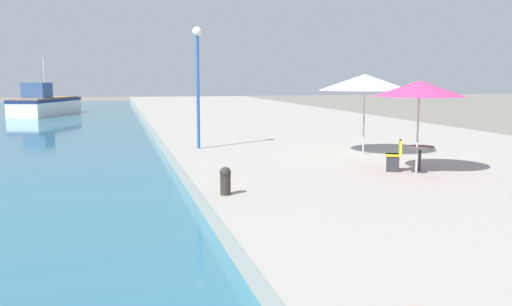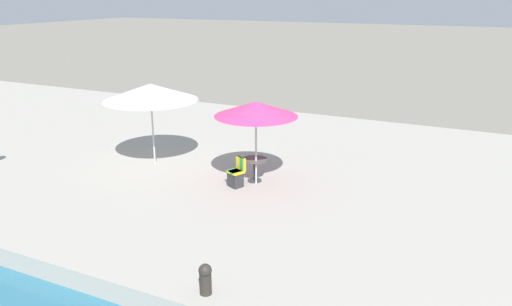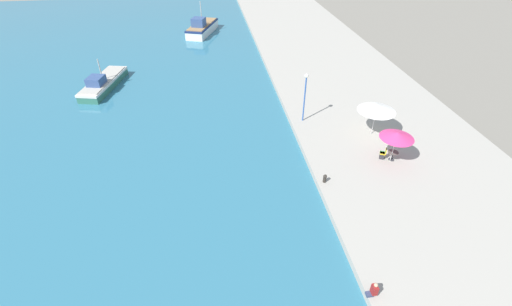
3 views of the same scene
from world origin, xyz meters
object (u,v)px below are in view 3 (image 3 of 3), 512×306
(fishing_boat_near, at_px, (103,83))
(cafe_umbrella_white, at_px, (377,108))
(cafe_table, at_px, (393,154))
(person_at_quay, at_px, (374,290))
(lamppost, at_px, (305,90))
(cafe_chair_right, at_px, (382,155))
(fishing_boat_mid, at_px, (202,27))
(cafe_umbrella_pink, at_px, (397,135))
(mooring_bollard, at_px, (325,178))
(cafe_chair_left, at_px, (383,154))

(fishing_boat_near, bearing_deg, cafe_umbrella_white, -15.84)
(cafe_table, xyz_separation_m, person_at_quay, (-6.23, -10.71, -0.13))
(lamppost, bearing_deg, cafe_umbrella_white, -29.41)
(cafe_chair_right, bearing_deg, fishing_boat_mid, 43.62)
(cafe_umbrella_pink, bearing_deg, cafe_table, 37.52)
(cafe_umbrella_pink, height_order, cafe_chair_right, cafe_umbrella_pink)
(cafe_umbrella_white, height_order, mooring_bollard, cafe_umbrella_white)
(cafe_umbrella_white, distance_m, mooring_bollard, 8.56)
(cafe_umbrella_white, distance_m, cafe_chair_left, 4.19)
(cafe_umbrella_white, bearing_deg, cafe_chair_right, -100.67)
(fishing_boat_near, bearing_deg, person_at_quay, -43.22)
(cafe_umbrella_pink, distance_m, person_at_quay, 12.35)
(cafe_chair_left, height_order, lamppost, lamppost)
(cafe_table, relative_size, lamppost, 0.18)
(cafe_umbrella_white, bearing_deg, person_at_quay, -113.17)
(fishing_boat_near, height_order, fishing_boat_mid, fishing_boat_mid)
(cafe_chair_left, height_order, person_at_quay, person_at_quay)
(cafe_umbrella_white, bearing_deg, cafe_chair_left, -100.32)
(fishing_boat_mid, height_order, mooring_bollard, fishing_boat_mid)
(cafe_chair_left, bearing_deg, fishing_boat_near, 84.43)
(fishing_boat_near, bearing_deg, cafe_umbrella_pink, -22.51)
(cafe_umbrella_white, xyz_separation_m, cafe_table, (-0.01, -3.86, -1.99))
(person_at_quay, bearing_deg, cafe_chair_right, 63.16)
(cafe_chair_left, bearing_deg, cafe_chair_right, -176.84)
(person_at_quay, height_order, lamppost, lamppost)
(cafe_table, height_order, lamppost, lamppost)
(fishing_boat_near, height_order, cafe_chair_left, fishing_boat_near)
(cafe_chair_left, xyz_separation_m, cafe_chair_right, (-0.04, -0.07, 0.00))
(fishing_boat_mid, height_order, person_at_quay, fishing_boat_mid)
(fishing_boat_near, relative_size, cafe_umbrella_pink, 3.23)
(lamppost, bearing_deg, cafe_umbrella_pink, -53.49)
(cafe_chair_left, xyz_separation_m, mooring_bollard, (-5.37, -2.18, 0.02))
(cafe_chair_right, bearing_deg, cafe_umbrella_pink, -106.95)
(fishing_boat_mid, xyz_separation_m, mooring_bollard, (8.20, -38.43, -0.11))
(cafe_umbrella_white, relative_size, mooring_bollard, 4.86)
(fishing_boat_near, height_order, cafe_umbrella_white, fishing_boat_near)
(fishing_boat_mid, xyz_separation_m, cafe_umbrella_white, (14.21, -32.74, 2.07))
(cafe_chair_left, distance_m, person_at_quay, 12.40)
(cafe_umbrella_pink, relative_size, mooring_bollard, 3.98)
(fishing_boat_near, distance_m, mooring_bollard, 27.57)
(mooring_bollard, bearing_deg, fishing_boat_mid, 102.05)
(cafe_table, relative_size, person_at_quay, 0.86)
(fishing_boat_near, xyz_separation_m, fishing_boat_mid, (11.21, 18.85, 0.29))
(fishing_boat_mid, relative_size, cafe_chair_left, 9.60)
(fishing_boat_mid, height_order, cafe_umbrella_white, fishing_boat_mid)
(cafe_umbrella_white, relative_size, cafe_table, 3.97)
(cafe_umbrella_pink, height_order, cafe_table, cafe_umbrella_pink)
(cafe_umbrella_white, xyz_separation_m, cafe_chair_left, (-0.64, -3.51, -2.20))
(cafe_chair_right, distance_m, mooring_bollard, 5.74)
(lamppost, bearing_deg, fishing_boat_near, 151.57)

